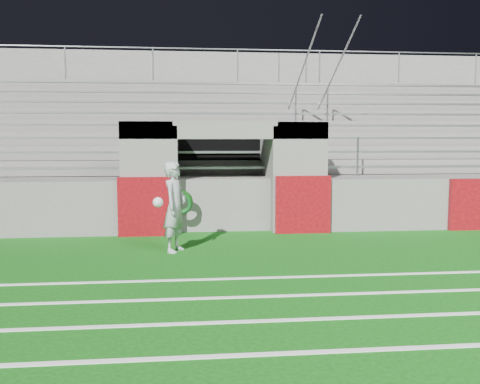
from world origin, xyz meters
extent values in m
plane|color=#0D4E0D|center=(0.00, 0.00, 0.00)|extent=(90.00, 90.00, 0.00)
cube|color=white|center=(0.00, -4.00, 0.01)|extent=(28.00, 0.09, 0.01)
cube|color=white|center=(0.00, -3.00, 0.01)|extent=(28.00, 0.09, 0.01)
cube|color=white|center=(0.00, -2.00, 0.01)|extent=(28.00, 0.09, 0.01)
cube|color=white|center=(0.00, -1.00, 0.01)|extent=(28.00, 0.09, 0.01)
cube|color=#62605D|center=(-1.80, 3.50, 1.30)|extent=(1.20, 1.00, 2.60)
cube|color=#62605D|center=(1.80, 3.50, 1.30)|extent=(1.20, 1.00, 2.60)
cube|color=black|center=(0.00, 5.20, 1.25)|extent=(2.60, 0.20, 2.50)
cube|color=#62605D|center=(-1.15, 4.10, 1.25)|extent=(0.10, 2.20, 2.50)
cube|color=#62605D|center=(1.15, 4.10, 1.25)|extent=(0.10, 2.20, 2.50)
cube|color=#62605D|center=(0.00, 3.50, 2.40)|extent=(4.80, 1.00, 0.40)
cube|color=#62605D|center=(0.00, 7.35, 1.15)|extent=(26.00, 8.00, 0.20)
cube|color=#62605D|center=(0.00, 7.35, 0.53)|extent=(26.00, 8.00, 1.05)
cube|color=#61080D|center=(-1.80, 2.94, 0.68)|extent=(1.30, 0.15, 1.35)
cube|color=#61080D|center=(1.80, 2.94, 0.68)|extent=(1.30, 0.15, 1.35)
cube|color=#94969C|center=(0.00, 4.43, 1.47)|extent=(23.00, 0.28, 0.06)
cube|color=#62605D|center=(0.00, 5.28, 1.44)|extent=(24.00, 0.75, 0.38)
cube|color=#94969C|center=(0.00, 5.18, 1.85)|extent=(23.00, 0.28, 0.06)
cube|color=#62605D|center=(0.00, 6.03, 1.63)|extent=(24.00, 0.75, 0.76)
cube|color=#94969C|center=(0.00, 5.93, 2.23)|extent=(23.00, 0.28, 0.06)
cube|color=#62605D|center=(0.00, 6.78, 1.82)|extent=(24.00, 0.75, 1.14)
cube|color=#94969C|center=(0.00, 6.68, 2.61)|extent=(23.00, 0.28, 0.06)
cube|color=#62605D|center=(0.00, 7.53, 2.01)|extent=(24.00, 0.75, 1.52)
cube|color=#94969C|center=(0.00, 7.43, 2.99)|extent=(23.00, 0.28, 0.06)
cube|color=#62605D|center=(0.00, 8.28, 2.20)|extent=(24.00, 0.75, 1.90)
cube|color=#94969C|center=(0.00, 8.18, 3.37)|extent=(23.00, 0.28, 0.06)
cube|color=#62605D|center=(0.00, 9.03, 2.39)|extent=(24.00, 0.75, 2.28)
cube|color=#94969C|center=(0.00, 8.93, 3.75)|extent=(23.00, 0.28, 0.06)
cube|color=#62605D|center=(0.00, 9.78, 2.58)|extent=(24.00, 0.75, 2.66)
cube|color=#94969C|center=(0.00, 9.68, 4.13)|extent=(23.00, 0.28, 0.06)
cube|color=#62605D|center=(0.00, 10.45, 2.65)|extent=(26.00, 0.60, 5.29)
cylinder|color=#A5A8AD|center=(2.50, 4.15, 1.75)|extent=(0.05, 0.05, 1.00)
cylinder|color=#A5A8AD|center=(2.50, 7.15, 3.27)|extent=(0.05, 0.05, 1.00)
cylinder|color=#A5A8AD|center=(2.50, 10.15, 4.79)|extent=(0.05, 0.05, 1.00)
cylinder|color=#A5A8AD|center=(2.50, 7.15, 3.77)|extent=(0.05, 6.02, 3.08)
cylinder|color=#A5A8AD|center=(3.50, 4.15, 1.75)|extent=(0.05, 0.05, 1.00)
cylinder|color=#A5A8AD|center=(3.50, 7.15, 3.27)|extent=(0.05, 0.05, 1.00)
cylinder|color=#A5A8AD|center=(3.50, 10.15, 4.79)|extent=(0.05, 0.05, 1.00)
cylinder|color=#A5A8AD|center=(3.50, 7.15, 3.77)|extent=(0.05, 6.02, 3.08)
cylinder|color=#A5A8AD|center=(-5.00, 10.15, 4.84)|extent=(0.05, 0.05, 1.10)
cylinder|color=#A5A8AD|center=(-2.00, 10.15, 4.84)|extent=(0.05, 0.05, 1.10)
cylinder|color=#A5A8AD|center=(1.00, 10.15, 4.84)|extent=(0.05, 0.05, 1.10)
cylinder|color=#A5A8AD|center=(4.00, 10.15, 4.84)|extent=(0.05, 0.05, 1.10)
cylinder|color=#A5A8AD|center=(7.00, 10.15, 4.84)|extent=(0.05, 0.05, 1.10)
cylinder|color=#A5A8AD|center=(10.00, 10.15, 4.84)|extent=(0.05, 0.05, 1.10)
cylinder|color=#A5A8AD|center=(0.00, 10.15, 5.39)|extent=(24.00, 0.05, 0.05)
imported|color=#9DA2A6|center=(-1.14, 1.18, 0.89)|extent=(0.63, 0.76, 1.77)
sphere|color=white|center=(-1.46, 0.98, 1.00)|extent=(0.20, 0.20, 0.20)
torus|color=#0C390B|center=(-1.03, 2.95, 0.77)|extent=(0.54, 0.10, 0.54)
torus|color=#0D4517|center=(-1.03, 2.90, 0.73)|extent=(0.48, 0.09, 0.48)
camera|label=1|loc=(-0.97, -9.22, 2.20)|focal=40.00mm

